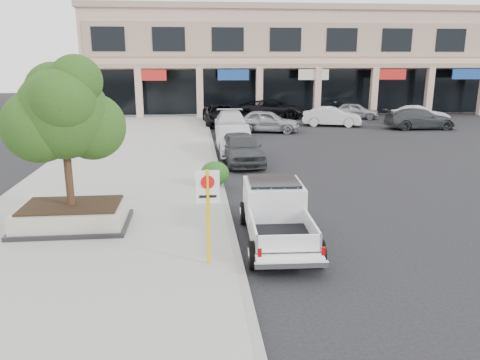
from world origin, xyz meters
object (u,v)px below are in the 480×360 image
pickup_truck (277,216)px  curb_car_d (221,115)px  curb_car_a (241,148)px  lot_car_b (332,117)px  curb_car_c (231,123)px  lot_car_f (420,115)px  lot_car_c (420,119)px  no_parking_sign (208,204)px  curb_car_b (234,140)px  planter_tree (69,114)px  lot_car_d (272,109)px  planter (73,216)px  lot_car_e (355,111)px  lot_car_a (267,121)px

pickup_truck → curb_car_d: curb_car_d is taller
curb_car_a → lot_car_b: bearing=51.5°
curb_car_c → lot_car_f: size_ratio=1.24×
lot_car_c → no_parking_sign: bearing=145.3°
curb_car_d → lot_car_f: curb_car_d is taller
curb_car_b → curb_car_d: 11.40m
pickup_truck → curb_car_d: 23.61m
planter_tree → lot_car_c: 27.10m
lot_car_f → lot_car_d: bearing=85.2°
no_parking_sign → curb_car_c: bearing=83.9°
planter_tree → lot_car_b: size_ratio=0.93×
pickup_truck → curb_car_a: (0.01, 10.02, -0.02)m
no_parking_sign → curb_car_d: bearing=85.9°
planter → curb_car_a: size_ratio=0.73×
curb_car_a → lot_car_e: 19.78m
curb_car_b → lot_car_b: 12.93m
curb_car_d → lot_car_c: bearing=-16.2°
curb_car_b → lot_car_d: 15.68m
planter_tree → lot_car_b: planter_tree is taller
planter_tree → curb_car_b: (5.51, 10.64, -2.65)m
lot_car_a → lot_car_c: 11.15m
planter → lot_car_e: 30.16m
curb_car_a → lot_car_d: bearing=70.8°
lot_car_e → lot_car_f: 5.44m
curb_car_b → lot_car_a: (2.91, 7.52, -0.01)m
lot_car_b → lot_car_e: bearing=-22.4°
no_parking_sign → lot_car_c: no_parking_sign is taller
curb_car_a → lot_car_a: size_ratio=0.99×
lot_car_e → lot_car_f: bearing=-114.1°
curb_car_b → lot_car_a: size_ratio=1.05×
no_parking_sign → pickup_truck: no_parking_sign is taller
lot_car_a → lot_car_f: bearing=-63.5°
no_parking_sign → pickup_truck: bearing=38.5°
pickup_truck → planter: bearing=168.4°
planter → no_parking_sign: no_parking_sign is taller
curb_car_c → no_parking_sign: bearing=-93.8°
planter_tree → no_parking_sign: planter_tree is taller
planter_tree → lot_car_a: 20.20m
curb_car_a → curb_car_d: (-0.15, 13.58, 0.02)m
curb_car_a → curb_car_c: 8.81m
pickup_truck → curb_car_c: 18.83m
no_parking_sign → lot_car_c: (15.84, 21.64, -0.91)m
lot_car_c → curb_car_a: bearing=127.4°
no_parking_sign → curb_car_b: bearing=82.6°
planter_tree → lot_car_a: planter_tree is taller
lot_car_a → lot_car_d: (1.58, 7.50, 0.03)m
planter_tree → lot_car_a: bearing=65.1°
lot_car_b → planter_tree: bearing=162.1°
lot_car_e → curb_car_a: bearing=167.6°
lot_car_b → lot_car_f: bearing=-73.0°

